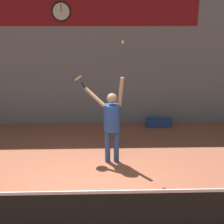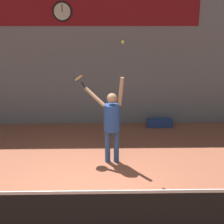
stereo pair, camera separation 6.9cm
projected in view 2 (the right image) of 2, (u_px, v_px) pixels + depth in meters
ground_plane at (82, 201)px, 6.05m from camera, size 18.00×18.00×0.00m
back_wall at (91, 49)px, 9.95m from camera, size 18.00×0.10×5.00m
sponsor_banner at (90, 12)px, 9.58m from camera, size 6.79×0.02×0.86m
scoreboard_clock at (62, 11)px, 9.54m from camera, size 0.61×0.06×0.61m
court_net at (76, 218)px, 4.72m from camera, size 8.09×0.07×1.06m
tennis_player at (112, 120)px, 7.43m from camera, size 0.98×0.62×2.12m
tennis_racket at (79, 78)px, 7.63m from camera, size 0.38×0.38×0.36m
tennis_ball at (123, 42)px, 6.87m from camera, size 0.06×0.06×0.06m
equipment_bag at (160, 123)px, 10.24m from camera, size 0.82×0.29×0.25m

